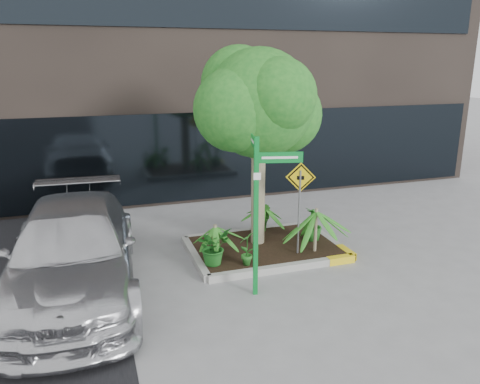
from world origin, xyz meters
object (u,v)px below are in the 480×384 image
object	(u,v)px
cattle_sign	(300,193)
tree	(259,104)
street_sign_post	(259,199)
parked_car	(73,251)

from	to	relation	value
cattle_sign	tree	bearing A→B (deg)	144.40
street_sign_post	tree	bearing A→B (deg)	83.43
tree	cattle_sign	world-z (taller)	tree
tree	cattle_sign	bearing A→B (deg)	-57.44
tree	street_sign_post	xyz separation A→B (m)	(-0.73, -2.00, -1.47)
parked_car	cattle_sign	xyz separation A→B (m)	(4.50, -0.05, 0.71)
street_sign_post	cattle_sign	bearing A→B (deg)	52.89
tree	street_sign_post	bearing A→B (deg)	-109.93
tree	cattle_sign	size ratio (longest dim) A/B	2.24
tree	cattle_sign	xyz separation A→B (m)	(0.59, -0.92, -1.76)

